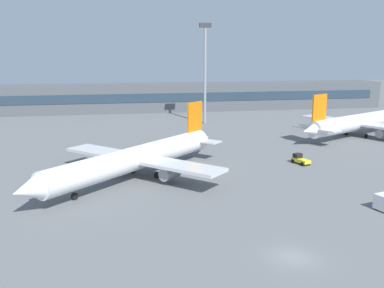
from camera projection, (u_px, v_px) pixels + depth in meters
ground_plane at (207, 159)px, 81.20m from camera, size 400.00×400.00×0.00m
terminal_building at (163, 97)px, 146.06m from camera, size 151.20×12.13×9.00m
airplane_near at (135, 159)px, 68.26m from camera, size 32.68×32.57×10.55m
airplane_mid at (362, 122)px, 103.50m from camera, size 40.02×28.99×10.75m
baggage_tug_yellow at (300, 159)px, 77.84m from camera, size 2.70×3.89×1.75m
floodlight_tower_west at (205, 67)px, 117.80m from camera, size 3.20×0.80×26.89m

